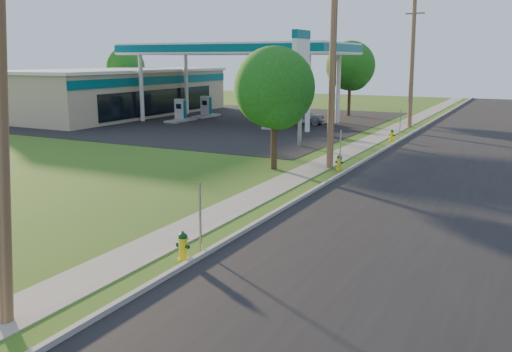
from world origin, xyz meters
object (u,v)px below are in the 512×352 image
at_px(fuel_pump_nw, 181,113).
at_px(tree_lot, 351,68).
at_px(fuel_pump_se, 298,114).
at_px(price_pylon, 301,55).
at_px(utility_pole_far, 412,64).
at_px(tree_verge, 276,91).
at_px(fuel_pump_sw, 206,109).
at_px(hydrant_near, 183,246).
at_px(hydrant_far, 392,135).
at_px(car_silver, 299,116).
at_px(utility_pole_mid, 333,64).
at_px(hydrant_mid, 339,163).
at_px(tree_back, 126,68).
at_px(fuel_pump_ne, 277,118).

bearing_deg(fuel_pump_nw, tree_lot, 44.38).
bearing_deg(fuel_pump_se, price_pylon, -66.50).
bearing_deg(utility_pole_far, tree_verge, -96.47).
xyz_separation_m(fuel_pump_sw, tree_verge, (15.68, -18.55, 3.02)).
bearing_deg(fuel_pump_nw, utility_pole_far, 15.61).
distance_m(fuel_pump_sw, tree_verge, 24.48).
xyz_separation_m(hydrant_near, hydrant_far, (-0.20, 23.74, -0.03)).
relative_size(price_pylon, car_silver, 1.66).
relative_size(utility_pole_far, hydrant_far, 12.77).
xyz_separation_m(tree_lot, hydrant_far, (7.23, -13.76, -4.02)).
relative_size(utility_pole_mid, fuel_pump_sw, 3.06).
bearing_deg(tree_lot, hydrant_mid, -73.36).
height_order(hydrant_near, car_silver, car_silver).
bearing_deg(fuel_pump_sw, tree_lot, 31.91).
distance_m(utility_pole_far, car_silver, 9.48).
distance_m(fuel_pump_nw, tree_verge, 21.60).
xyz_separation_m(fuel_pump_sw, hydrant_near, (18.66, -30.51, -0.33)).
xyz_separation_m(tree_lot, tree_back, (-26.17, -0.16, -0.21)).
height_order(hydrant_near, hydrant_mid, hydrant_near).
bearing_deg(fuel_pump_sw, fuel_pump_ne, -23.96).
relative_size(fuel_pump_se, hydrant_near, 3.96).
xyz_separation_m(price_pylon, hydrant_mid, (4.50, -5.84, -5.06)).
relative_size(price_pylon, hydrant_far, 9.20).
relative_size(tree_verge, hydrant_far, 7.82).
bearing_deg(hydrant_far, utility_pole_mid, -93.15).
bearing_deg(fuel_pump_ne, utility_pole_mid, -55.60).
relative_size(hydrant_near, hydrant_mid, 1.05).
height_order(utility_pole_far, price_pylon, utility_pole_far).
distance_m(fuel_pump_ne, tree_back, 26.50).
bearing_deg(car_silver, fuel_pump_se, 12.09).
bearing_deg(fuel_pump_nw, fuel_pump_ne, 0.00).
distance_m(fuel_pump_nw, tree_back, 18.77).
distance_m(utility_pole_far, hydrant_far, 8.96).
bearing_deg(utility_pole_far, tree_lot, 138.04).
relative_size(utility_pole_mid, tree_back, 1.51).
xyz_separation_m(fuel_pump_ne, fuel_pump_sw, (-9.00, 4.00, 0.00)).
bearing_deg(utility_pole_mid, hydrant_mid, -29.08).
relative_size(utility_pole_far, price_pylon, 1.39).
height_order(tree_back, hydrant_mid, tree_back).
bearing_deg(hydrant_mid, hydrant_near, -89.32).
bearing_deg(hydrant_mid, utility_pole_far, 91.89).
relative_size(price_pylon, hydrant_mid, 8.88).
distance_m(hydrant_near, hydrant_far, 23.74).
bearing_deg(utility_pole_far, hydrant_far, -85.85).
bearing_deg(fuel_pump_sw, hydrant_mid, -43.13).
bearing_deg(utility_pole_mid, car_silver, 117.59).
height_order(fuel_pump_ne, tree_verge, tree_verge).
xyz_separation_m(utility_pole_mid, hydrant_far, (0.56, 10.23, -4.59)).
relative_size(hydrant_near, hydrant_far, 1.08).
height_order(tree_lot, car_silver, tree_lot).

